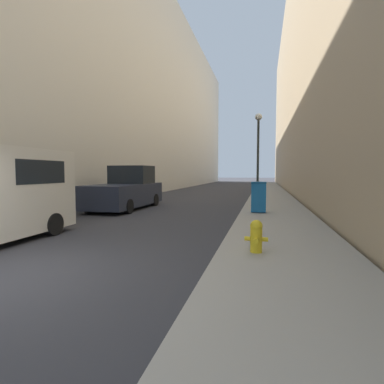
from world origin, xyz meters
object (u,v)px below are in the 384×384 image
at_px(trash_bin, 259,197).
at_px(lamppost, 258,148).
at_px(fire_hydrant, 256,235).
at_px(pickup_truck, 126,191).

height_order(trash_bin, lamppost, lamppost).
height_order(fire_hydrant, trash_bin, trash_bin).
distance_m(fire_hydrant, trash_bin, 6.46).
xyz_separation_m(fire_hydrant, trash_bin, (-0.06, 6.46, 0.30)).
xyz_separation_m(trash_bin, lamppost, (-0.15, 4.88, 2.42)).
height_order(trash_bin, pickup_truck, pickup_truck).
distance_m(fire_hydrant, lamppost, 11.66).
bearing_deg(trash_bin, pickup_truck, 171.51).
distance_m(fire_hydrant, pickup_truck, 9.93).
bearing_deg(lamppost, trash_bin, -88.22).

